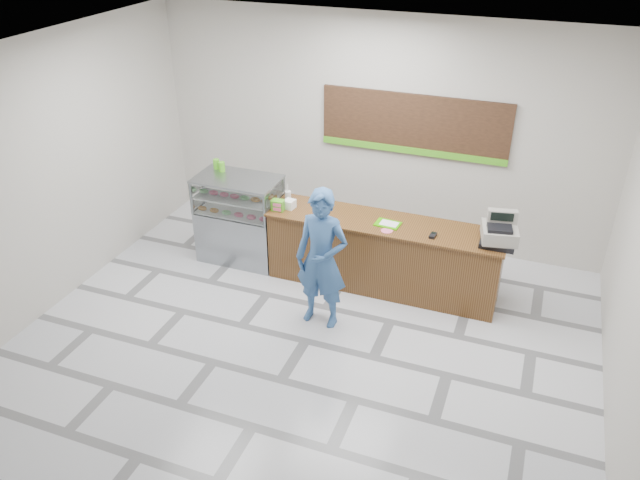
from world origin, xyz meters
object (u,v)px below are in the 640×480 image
at_px(display_case, 240,218).
at_px(sales_counter, 383,255).
at_px(cash_register, 499,232).
at_px(customer, 322,259).
at_px(serving_tray, 388,224).

bearing_deg(display_case, sales_counter, 0.01).
relative_size(sales_counter, cash_register, 6.13).
bearing_deg(cash_register, display_case, 168.03).
relative_size(sales_counter, customer, 1.74).
height_order(sales_counter, cash_register, cash_register).
distance_m(serving_tray, customer, 1.17).
bearing_deg(cash_register, serving_tray, 169.05).
height_order(sales_counter, display_case, display_case).
distance_m(sales_counter, cash_register, 1.64).
xyz_separation_m(display_case, cash_register, (3.72, -0.04, 0.51)).
distance_m(display_case, customer, 2.03).
relative_size(cash_register, serving_tray, 1.53).
xyz_separation_m(sales_counter, serving_tray, (0.06, -0.05, 0.52)).
xyz_separation_m(sales_counter, customer, (-0.51, -1.06, 0.42)).
relative_size(cash_register, customer, 0.28).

